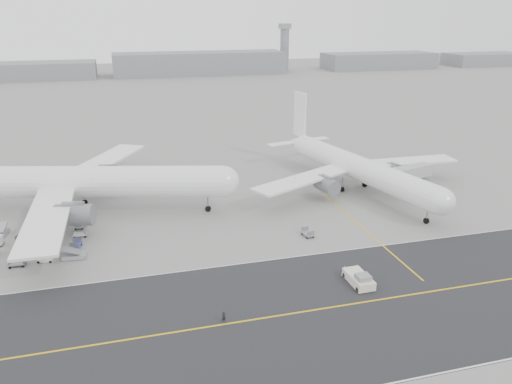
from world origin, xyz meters
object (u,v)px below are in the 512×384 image
object	(u,v)px
ground_crew_a	(224,317)
airliner_b	(356,167)
airliner_a	(77,182)
pushback_tug	(359,279)
jet_bridge	(403,175)
control_tower	(285,46)

from	to	relation	value
ground_crew_a	airliner_b	bearing A→B (deg)	30.29
airliner_a	airliner_b	world-z (taller)	airliner_a
airliner_b	ground_crew_a	bearing A→B (deg)	-145.25
ground_crew_a	pushback_tug	bearing A→B (deg)	-6.09
jet_bridge	ground_crew_a	bearing A→B (deg)	-157.71
ground_crew_a	jet_bridge	bearing A→B (deg)	20.66
pushback_tug	jet_bridge	size ratio (longest dim) A/B	0.45
control_tower	ground_crew_a	size ratio (longest dim) A/B	19.48
ground_crew_a	airliner_a	bearing A→B (deg)	96.99
pushback_tug	airliner_b	bearing A→B (deg)	63.89
control_tower	airliner_a	bearing A→B (deg)	-117.32
control_tower	airliner_b	bearing A→B (deg)	-104.52
airliner_a	ground_crew_a	distance (m)	50.45
jet_bridge	control_tower	bearing A→B (deg)	62.29
pushback_tug	ground_crew_a	bearing A→B (deg)	-170.22
airliner_a	pushback_tug	world-z (taller)	airliner_a
airliner_a	airliner_b	distance (m)	60.43
airliner_b	pushback_tug	distance (m)	43.43
control_tower	ground_crew_a	world-z (taller)	control_tower
airliner_b	ground_crew_a	size ratio (longest dim) A/B	34.27
airliner_b	jet_bridge	size ratio (longest dim) A/B	3.24
jet_bridge	ground_crew_a	size ratio (longest dim) A/B	10.59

